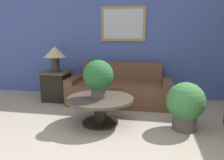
# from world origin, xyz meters

# --- Properties ---
(wall_back) EXTENTS (7.24, 0.09, 2.60)m
(wall_back) POSITION_xyz_m (-0.01, 3.12, 1.31)
(wall_back) COLOR #42569E
(wall_back) RESTS_ON ground_plane
(couch_main) EXTENTS (2.05, 0.85, 0.81)m
(couch_main) POSITION_xyz_m (-0.26, 2.53, 0.27)
(couch_main) COLOR brown
(couch_main) RESTS_ON ground_plane
(coffee_table) EXTENTS (1.03, 1.03, 0.42)m
(coffee_table) POSITION_xyz_m (-0.40, 1.39, 0.31)
(coffee_table) COLOR black
(coffee_table) RESTS_ON ground_plane
(side_table) EXTENTS (0.57, 0.57, 0.62)m
(side_table) POSITION_xyz_m (-1.62, 2.48, 0.32)
(side_table) COLOR black
(side_table) RESTS_ON ground_plane
(table_lamp) EXTENTS (0.46, 0.46, 0.53)m
(table_lamp) POSITION_xyz_m (-1.62, 2.48, 0.99)
(table_lamp) COLOR #2D2823
(table_lamp) RESTS_ON side_table
(potted_plant_on_table) EXTENTS (0.46, 0.46, 0.59)m
(potted_plant_on_table) POSITION_xyz_m (-0.42, 1.37, 0.75)
(potted_plant_on_table) COLOR #4C4742
(potted_plant_on_table) RESTS_ON coffee_table
(potted_plant_floor) EXTENTS (0.56, 0.56, 0.70)m
(potted_plant_floor) POSITION_xyz_m (0.87, 1.40, 0.38)
(potted_plant_floor) COLOR #4C4742
(potted_plant_floor) RESTS_ON ground_plane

